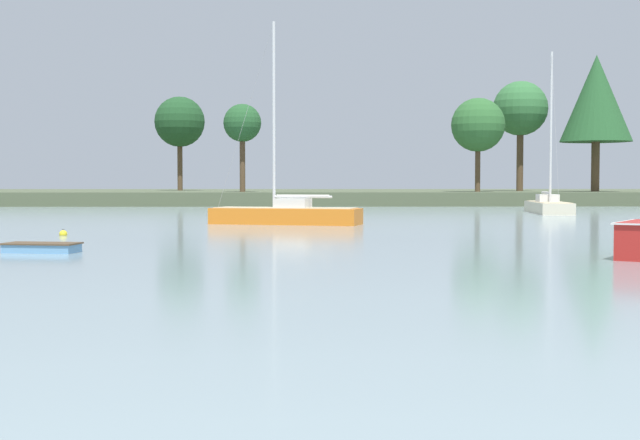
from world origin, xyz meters
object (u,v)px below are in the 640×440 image
(dinghy_skyblue, at_px, (42,249))
(sailboat_orange, at_px, (286,220))
(mooring_buoy_yellow, at_px, (63,234))
(sailboat_cream, at_px, (548,210))

(dinghy_skyblue, height_order, sailboat_orange, sailboat_orange)
(mooring_buoy_yellow, bearing_deg, sailboat_orange, 46.09)
(dinghy_skyblue, bearing_deg, sailboat_cream, 53.06)
(sailboat_orange, bearing_deg, mooring_buoy_yellow, -133.91)
(sailboat_orange, height_order, mooring_buoy_yellow, sailboat_orange)
(mooring_buoy_yellow, bearing_deg, dinghy_skyblue, -78.86)
(sailboat_cream, height_order, sailboat_orange, sailboat_cream)
(sailboat_cream, xyz_separation_m, sailboat_orange, (-19.94, -17.37, -0.01))
(sailboat_cream, height_order, mooring_buoy_yellow, sailboat_cream)
(dinghy_skyblue, xyz_separation_m, mooring_buoy_yellow, (-1.87, 9.51, -0.05))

